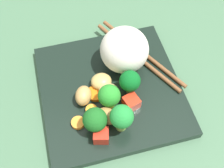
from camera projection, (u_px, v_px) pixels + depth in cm
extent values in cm
cube|color=#446D4D|center=(111.00, 95.00, 54.08)|extent=(110.00, 110.00, 2.00)
cube|color=black|center=(111.00, 90.00, 52.52)|extent=(25.92, 25.92, 1.71)
ellipsoid|color=white|center=(124.00, 50.00, 51.20)|extent=(12.26, 12.24, 8.24)
cylinder|color=#7CB74E|center=(109.00, 103.00, 49.07)|extent=(1.96, 1.84, 1.91)
sphere|color=#298F2B|center=(109.00, 96.00, 47.51)|extent=(3.85, 3.85, 3.85)
cylinder|color=#7FB851|center=(129.00, 89.00, 50.48)|extent=(1.22, 1.41, 2.08)
sphere|color=#0D6020|center=(130.00, 81.00, 48.49)|extent=(3.70, 3.70, 3.70)
cylinder|color=#71C04F|center=(97.00, 124.00, 46.91)|extent=(1.39, 1.17, 1.95)
sphere|color=#1B6220|center=(95.00, 120.00, 44.84)|extent=(3.96, 3.96, 3.96)
cylinder|color=#719E45|center=(119.00, 123.00, 46.53)|extent=(1.95, 2.39, 3.06)
sphere|color=#248C39|center=(120.00, 117.00, 44.14)|extent=(3.83, 3.83, 3.83)
cylinder|color=orange|center=(78.00, 123.00, 47.70)|extent=(2.33, 2.33, 0.65)
cylinder|color=orange|center=(118.00, 114.00, 48.73)|extent=(3.75, 3.75, 0.42)
cylinder|color=orange|center=(92.00, 110.00, 48.96)|extent=(2.31, 2.31, 0.70)
cylinder|color=orange|center=(96.00, 93.00, 50.72)|extent=(3.96, 3.96, 0.70)
cube|color=red|center=(101.00, 136.00, 45.62)|extent=(2.88, 2.76, 2.29)
cube|color=red|center=(131.00, 102.00, 48.95)|extent=(3.12, 3.16, 2.12)
ellipsoid|color=tan|center=(109.00, 91.00, 50.06)|extent=(4.68, 4.41, 2.31)
ellipsoid|color=tan|center=(83.00, 96.00, 49.21)|extent=(3.82, 4.41, 2.88)
ellipsoid|color=tan|center=(101.00, 81.00, 51.11)|extent=(3.76, 3.42, 2.31)
ellipsoid|color=#C08748|center=(107.00, 116.00, 47.12)|extent=(4.60, 4.34, 2.90)
cylinder|color=brown|center=(142.00, 52.00, 55.68)|extent=(11.78, 19.27, 0.76)
cylinder|color=brown|center=(137.00, 56.00, 55.14)|extent=(11.78, 19.27, 0.76)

